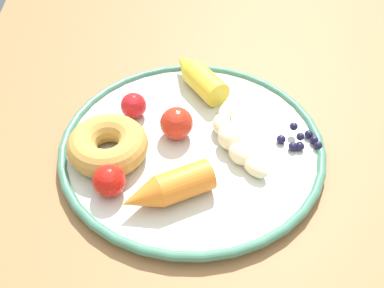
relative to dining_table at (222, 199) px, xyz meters
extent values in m
cube|color=olive|center=(0.00, 0.00, 0.07)|extent=(1.30, 0.76, 0.03)
cube|color=#94643F|center=(0.59, -0.32, -0.29)|extent=(0.05, 0.05, 0.70)
cube|color=#94643F|center=(0.59, 0.32, -0.29)|extent=(0.05, 0.05, 0.70)
cylinder|color=silver|center=(0.02, 0.04, 0.09)|extent=(0.34, 0.34, 0.01)
torus|color=#407960|center=(0.02, 0.04, 0.10)|extent=(0.35, 0.35, 0.01)
ellipsoid|color=#F4ECB7|center=(0.07, -0.01, 0.11)|extent=(0.04, 0.03, 0.02)
ellipsoid|color=#F4ECB7|center=(0.04, 0.00, 0.11)|extent=(0.04, 0.03, 0.02)
ellipsoid|color=#F4ECB7|center=(0.01, -0.01, 0.11)|extent=(0.04, 0.04, 0.03)
ellipsoid|color=#F4ECB7|center=(-0.01, -0.02, 0.11)|extent=(0.04, 0.04, 0.02)
ellipsoid|color=#F4ECB7|center=(-0.04, -0.03, 0.11)|extent=(0.04, 0.04, 0.02)
cylinder|color=orange|center=(-0.06, 0.06, 0.12)|extent=(0.06, 0.07, 0.04)
cone|color=orange|center=(-0.08, 0.11, 0.12)|extent=(0.05, 0.05, 0.04)
cylinder|color=yellow|center=(0.12, 0.01, 0.12)|extent=(0.08, 0.07, 0.04)
cone|color=yellow|center=(0.17, 0.04, 0.12)|extent=(0.06, 0.05, 0.04)
torus|color=#BE9142|center=(0.01, 0.15, 0.12)|extent=(0.14, 0.14, 0.04)
sphere|color=#191638|center=(0.01, -0.08, 0.10)|extent=(0.01, 0.01, 0.01)
sphere|color=#191638|center=(0.02, -0.11, 0.10)|extent=(0.01, 0.01, 0.01)
sphere|color=#191638|center=(0.00, -0.09, 0.10)|extent=(0.01, 0.01, 0.01)
sphere|color=#191638|center=(0.00, -0.10, 0.10)|extent=(0.01, 0.01, 0.01)
sphere|color=#191638|center=(0.01, -0.12, 0.10)|extent=(0.01, 0.01, 0.01)
sphere|color=#191638|center=(0.00, -0.12, 0.10)|extent=(0.01, 0.01, 0.01)
sphere|color=#191638|center=(0.03, -0.09, 0.11)|extent=(0.01, 0.01, 0.01)
sphere|color=#191638|center=(0.01, -0.10, 0.11)|extent=(0.01, 0.01, 0.01)
sphere|color=red|center=(0.04, 0.06, 0.12)|extent=(0.04, 0.04, 0.04)
sphere|color=red|center=(0.08, 0.12, 0.11)|extent=(0.04, 0.04, 0.04)
sphere|color=red|center=(-0.05, 0.14, 0.12)|extent=(0.04, 0.04, 0.04)
camera|label=1|loc=(-0.40, 0.07, 0.52)|focal=42.43mm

